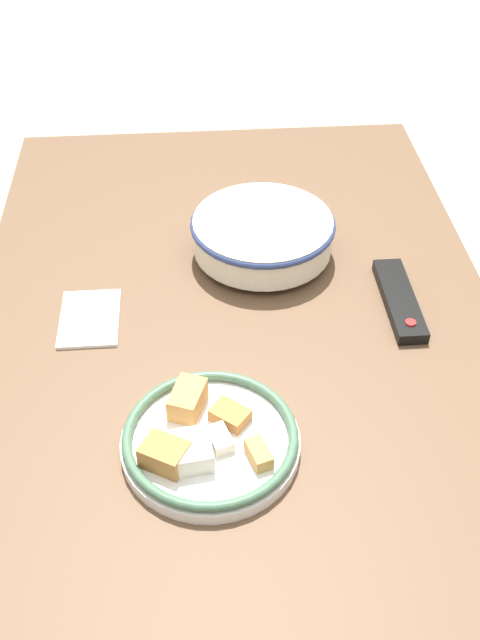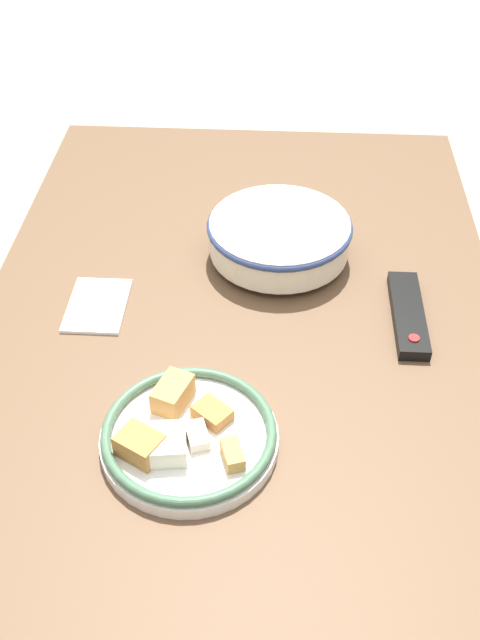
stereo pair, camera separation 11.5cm
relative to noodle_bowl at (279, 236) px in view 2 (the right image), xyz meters
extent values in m
plane|color=#B7A88E|center=(0.18, -0.06, -0.76)|extent=(8.00, 8.00, 0.00)
cube|color=brown|center=(0.18, -0.06, -0.06)|extent=(1.30, 0.85, 0.04)
cylinder|color=brown|center=(-0.40, -0.41, -0.42)|extent=(0.06, 0.06, 0.67)
cylinder|color=brown|center=(-0.40, 0.30, -0.42)|extent=(0.06, 0.06, 0.67)
cylinder|color=silver|center=(0.00, 0.00, -0.04)|extent=(0.11, 0.11, 0.01)
cylinder|color=silver|center=(0.00, 0.00, 0.00)|extent=(0.24, 0.24, 0.06)
cylinder|color=#B75B23|center=(0.00, 0.00, 0.00)|extent=(0.22, 0.22, 0.05)
torus|color=navy|center=(0.00, 0.00, 0.02)|extent=(0.25, 0.25, 0.01)
cylinder|color=white|center=(0.43, -0.11, -0.04)|extent=(0.24, 0.24, 0.02)
torus|color=#42664C|center=(0.43, -0.11, -0.02)|extent=(0.24, 0.24, 0.01)
cube|color=#B2753D|center=(0.46, -0.17, -0.01)|extent=(0.07, 0.07, 0.03)
cube|color=silver|center=(0.46, -0.14, -0.01)|extent=(0.06, 0.06, 0.03)
cube|color=silver|center=(0.44, -0.10, -0.02)|extent=(0.05, 0.04, 0.02)
cube|color=#B2753D|center=(0.40, -0.08, -0.02)|extent=(0.06, 0.06, 0.02)
cube|color=tan|center=(0.37, -0.14, -0.01)|extent=(0.07, 0.06, 0.04)
cube|color=tan|center=(0.47, -0.05, -0.02)|extent=(0.05, 0.04, 0.02)
cube|color=black|center=(0.16, 0.21, -0.03)|extent=(0.20, 0.05, 0.02)
cylinder|color=red|center=(0.22, 0.21, -0.02)|extent=(0.02, 0.02, 0.00)
cube|color=white|center=(0.15, -0.29, -0.04)|extent=(0.13, 0.09, 0.01)
camera|label=1|loc=(1.07, -0.12, 0.76)|focal=42.00mm
camera|label=2|loc=(1.07, -0.01, 0.76)|focal=42.00mm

